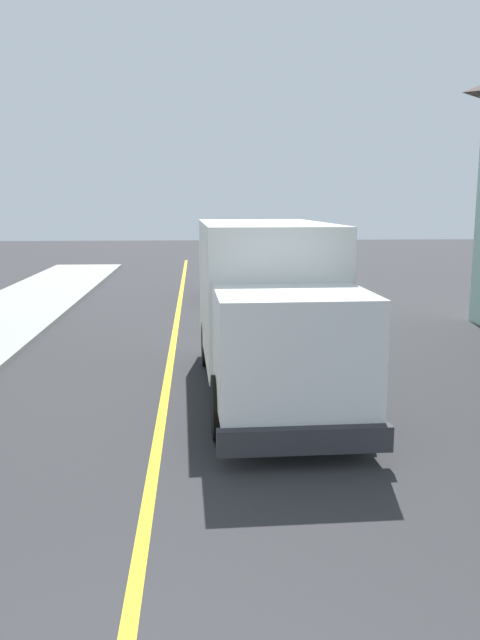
{
  "coord_description": "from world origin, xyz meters",
  "views": [
    {
      "loc": [
        0.61,
        -2.71,
        3.58
      ],
      "look_at": [
        1.43,
        9.21,
        1.4
      ],
      "focal_mm": 36.09,
      "sensor_mm": 36.0,
      "label": 1
    }
  ],
  "objects": [
    {
      "name": "centre_line_yellow",
      "position": [
        0.0,
        10.0,
        0.0
      ],
      "size": [
        0.16,
        56.0,
        0.01
      ],
      "primitive_type": "cube",
      "color": "gold",
      "rests_on": "ground"
    },
    {
      "name": "box_truck",
      "position": [
        1.97,
        9.31,
        1.77
      ],
      "size": [
        2.57,
        7.23,
        3.2
      ],
      "color": "silver",
      "rests_on": "ground"
    },
    {
      "name": "parked_car_near",
      "position": [
        2.48,
        15.29,
        0.79
      ],
      "size": [
        1.97,
        4.47,
        1.67
      ],
      "color": "silver",
      "rests_on": "ground"
    },
    {
      "name": "parked_car_mid",
      "position": [
        2.18,
        21.37,
        0.79
      ],
      "size": [
        1.97,
        4.47,
        1.67
      ],
      "color": "black",
      "rests_on": "ground"
    }
  ]
}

